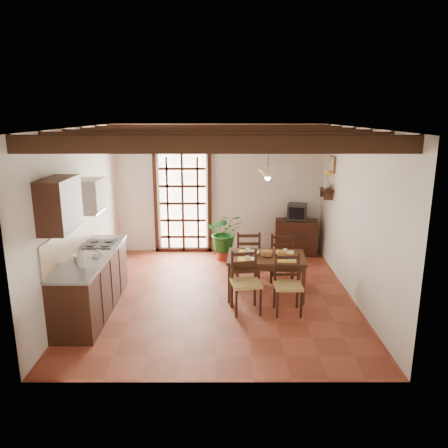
{
  "coord_description": "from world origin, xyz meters",
  "views": [
    {
      "loc": [
        0.09,
        -6.93,
        3.02
      ],
      "look_at": [
        0.1,
        0.4,
        1.15
      ],
      "focal_mm": 35.0,
      "sensor_mm": 36.0,
      "label": 1
    }
  ],
  "objects_px": {
    "chair_near_right": "(287,295)",
    "sideboard": "(296,237)",
    "chair_far_left": "(248,265)",
    "pendant_lamp": "(268,173)",
    "kitchen_counter": "(92,282)",
    "crt_tv": "(297,212)",
    "chair_near_left": "(246,293)",
    "chair_far_right": "(283,266)",
    "dining_table": "(266,261)",
    "potted_plant": "(225,233)"
  },
  "relations": [
    {
      "from": "sideboard",
      "to": "kitchen_counter",
      "type": "bearing_deg",
      "value": -135.76
    },
    {
      "from": "chair_far_left",
      "to": "chair_far_right",
      "type": "distance_m",
      "value": 0.64
    },
    {
      "from": "dining_table",
      "to": "chair_near_right",
      "type": "relative_size",
      "value": 1.48
    },
    {
      "from": "chair_near_right",
      "to": "sideboard",
      "type": "relative_size",
      "value": 1.0
    },
    {
      "from": "chair_far_right",
      "to": "sideboard",
      "type": "xyz_separation_m",
      "value": [
        0.5,
        1.59,
        0.09
      ]
    },
    {
      "from": "kitchen_counter",
      "to": "sideboard",
      "type": "height_order",
      "value": "kitchen_counter"
    },
    {
      "from": "chair_near_right",
      "to": "pendant_lamp",
      "type": "distance_m",
      "value": 1.97
    },
    {
      "from": "kitchen_counter",
      "to": "potted_plant",
      "type": "distance_m",
      "value": 3.24
    },
    {
      "from": "chair_far_right",
      "to": "potted_plant",
      "type": "distance_m",
      "value": 1.66
    },
    {
      "from": "chair_far_left",
      "to": "crt_tv",
      "type": "distance_m",
      "value": 2.02
    },
    {
      "from": "chair_far_left",
      "to": "pendant_lamp",
      "type": "bearing_deg",
      "value": 113.9
    },
    {
      "from": "chair_far_left",
      "to": "chair_near_right",
      "type": "bearing_deg",
      "value": 110.56
    },
    {
      "from": "chair_near_left",
      "to": "chair_near_right",
      "type": "bearing_deg",
      "value": -14.03
    },
    {
      "from": "pendant_lamp",
      "to": "sideboard",
      "type": "bearing_deg",
      "value": 67.7
    },
    {
      "from": "chair_near_right",
      "to": "pendant_lamp",
      "type": "height_order",
      "value": "pendant_lamp"
    },
    {
      "from": "sideboard",
      "to": "chair_near_right",
      "type": "bearing_deg",
      "value": -95.26
    },
    {
      "from": "kitchen_counter",
      "to": "sideboard",
      "type": "relative_size",
      "value": 2.48
    },
    {
      "from": "kitchen_counter",
      "to": "crt_tv",
      "type": "bearing_deg",
      "value": 37.81
    },
    {
      "from": "crt_tv",
      "to": "chair_far_left",
      "type": "bearing_deg",
      "value": -112.69
    },
    {
      "from": "dining_table",
      "to": "kitchen_counter",
      "type": "bearing_deg",
      "value": -163.42
    },
    {
      "from": "sideboard",
      "to": "pendant_lamp",
      "type": "height_order",
      "value": "pendant_lamp"
    },
    {
      "from": "chair_far_right",
      "to": "pendant_lamp",
      "type": "height_order",
      "value": "pendant_lamp"
    },
    {
      "from": "kitchen_counter",
      "to": "potted_plant",
      "type": "height_order",
      "value": "potted_plant"
    },
    {
      "from": "sideboard",
      "to": "chair_far_left",
      "type": "bearing_deg",
      "value": -120.16
    },
    {
      "from": "kitchen_counter",
      "to": "chair_far_left",
      "type": "relative_size",
      "value": 2.33
    },
    {
      "from": "chair_near_right",
      "to": "chair_far_left",
      "type": "xyz_separation_m",
      "value": [
        -0.54,
        1.36,
        0.02
      ]
    },
    {
      "from": "kitchen_counter",
      "to": "pendant_lamp",
      "type": "xyz_separation_m",
      "value": [
        2.76,
        0.71,
        1.6
      ]
    },
    {
      "from": "dining_table",
      "to": "chair_near_right",
      "type": "bearing_deg",
      "value": -64.0
    },
    {
      "from": "chair_near_left",
      "to": "sideboard",
      "type": "distance_m",
      "value": 3.11
    },
    {
      "from": "crt_tv",
      "to": "pendant_lamp",
      "type": "relative_size",
      "value": 0.56
    },
    {
      "from": "chair_near_right",
      "to": "potted_plant",
      "type": "xyz_separation_m",
      "value": [
        -0.96,
        2.56,
        0.29
      ]
    },
    {
      "from": "dining_table",
      "to": "chair_far_right",
      "type": "bearing_deg",
      "value": 64.06
    },
    {
      "from": "dining_table",
      "to": "chair_far_left",
      "type": "xyz_separation_m",
      "value": [
        -0.27,
        0.68,
        -0.31
      ]
    },
    {
      "from": "kitchen_counter",
      "to": "pendant_lamp",
      "type": "relative_size",
      "value": 2.66
    },
    {
      "from": "chair_near_left",
      "to": "pendant_lamp",
      "type": "height_order",
      "value": "pendant_lamp"
    },
    {
      "from": "chair_near_left",
      "to": "sideboard",
      "type": "height_order",
      "value": "chair_near_left"
    },
    {
      "from": "chair_near_left",
      "to": "chair_near_right",
      "type": "distance_m",
      "value": 0.65
    },
    {
      "from": "pendant_lamp",
      "to": "chair_near_left",
      "type": "bearing_deg",
      "value": -117.0
    },
    {
      "from": "dining_table",
      "to": "pendant_lamp",
      "type": "height_order",
      "value": "pendant_lamp"
    },
    {
      "from": "chair_near_left",
      "to": "sideboard",
      "type": "xyz_separation_m",
      "value": [
        1.24,
        2.85,
        0.09
      ]
    },
    {
      "from": "sideboard",
      "to": "pendant_lamp",
      "type": "distance_m",
      "value": 2.85
    },
    {
      "from": "kitchen_counter",
      "to": "crt_tv",
      "type": "relative_size",
      "value": 4.74
    },
    {
      "from": "chair_near_right",
      "to": "chair_far_left",
      "type": "relative_size",
      "value": 0.94
    },
    {
      "from": "dining_table",
      "to": "chair_near_left",
      "type": "bearing_deg",
      "value": -116.35
    },
    {
      "from": "kitchen_counter",
      "to": "dining_table",
      "type": "distance_m",
      "value": 2.83
    },
    {
      "from": "chair_far_left",
      "to": "crt_tv",
      "type": "bearing_deg",
      "value": -127.89
    },
    {
      "from": "chair_far_right",
      "to": "sideboard",
      "type": "bearing_deg",
      "value": -94.17
    },
    {
      "from": "chair_near_left",
      "to": "chair_near_right",
      "type": "height_order",
      "value": "chair_near_left"
    },
    {
      "from": "dining_table",
      "to": "potted_plant",
      "type": "xyz_separation_m",
      "value": [
        -0.69,
        1.88,
        -0.04
      ]
    },
    {
      "from": "chair_far_left",
      "to": "dining_table",
      "type": "bearing_deg",
      "value": 110.57
    }
  ]
}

